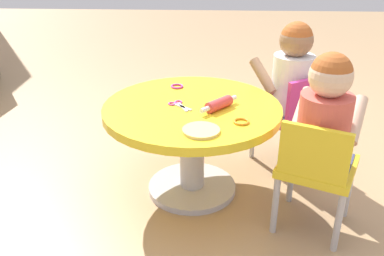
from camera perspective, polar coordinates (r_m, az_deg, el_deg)
ground_plane at (r=2.18m, az=-0.00°, el=-8.23°), size 10.00×10.00×0.00m
craft_table at (r=2.01m, az=-0.00°, el=-0.08°), size 0.83×0.83×0.46m
child_chair_left at (r=1.84m, az=16.29°, el=-5.22°), size 0.40×0.40×0.54m
seated_child_left at (r=1.77m, az=17.45°, el=1.68°), size 0.43×0.39×0.51m
child_chair_right at (r=2.32m, az=13.40°, el=1.81°), size 0.41×0.41×0.54m
seated_child_right at (r=2.27m, az=13.32°, el=7.40°), size 0.43×0.41×0.51m
rolling_pin at (r=1.92m, az=3.65°, el=3.25°), size 0.18×0.17×0.05m
craft_scissors at (r=1.97m, az=-1.84°, el=3.15°), size 0.14×0.12×0.01m
playdough_blob_0 at (r=1.71m, az=1.23°, el=-0.32°), size 0.15×0.15×0.01m
cookie_cutter_0 at (r=1.80m, az=6.64°, el=0.86°), size 0.07×0.07×0.01m
cookie_cutter_1 at (r=2.19m, az=-2.03°, el=5.63°), size 0.07×0.07×0.01m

